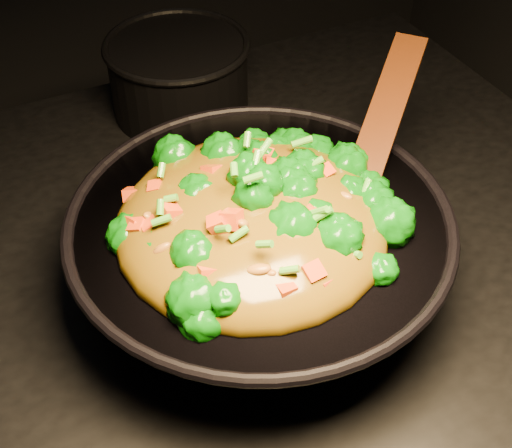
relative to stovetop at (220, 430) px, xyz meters
name	(u,v)px	position (x,y,z in m)	size (l,w,h in m)	color
stovetop	(220,430)	(0.00, 0.00, 0.00)	(1.20, 0.90, 0.90)	black
wok	(260,257)	(0.03, -0.09, 0.51)	(0.43, 0.43, 0.12)	black
stir_fry	(251,194)	(0.01, -0.10, 0.62)	(0.30, 0.30, 0.11)	#0A5A06
spatula	(381,125)	(0.21, -0.05, 0.62)	(0.28, 0.04, 0.01)	#3B1509
back_pot	(179,77)	(0.09, 0.32, 0.51)	(0.22, 0.22, 0.12)	black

